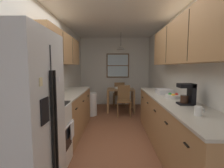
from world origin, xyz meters
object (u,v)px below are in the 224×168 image
object	(u,v)px
table_serving_bowl	(117,88)
mug_by_coffeemaker	(198,111)
stove_range	(45,136)
microwave_over_range	(33,52)
trash_bin	(91,104)
dish_rack	(164,92)
dining_chair_far	(119,93)
coffee_maker	(188,94)
dining_chair_near	(124,99)
dining_table	(121,93)
storage_canister	(56,95)
fruit_bowl	(173,96)
refrigerator	(17,124)

from	to	relation	value
table_serving_bowl	mug_by_coffeemaker	bearing A→B (deg)	-76.59
stove_range	mug_by_coffeemaker	distance (m)	2.04
microwave_over_range	trash_bin	size ratio (longest dim) A/B	0.85
dish_rack	dining_chair_far	bearing A→B (deg)	107.72
coffee_maker	table_serving_bowl	distance (m)	3.23
stove_range	dining_chair_near	xyz separation A→B (m)	(1.27, 2.59, 0.03)
dining_table	mug_by_coffeemaker	bearing A→B (deg)	-78.18
stove_range	coffee_maker	xyz separation A→B (m)	(2.06, 0.13, 0.59)
microwave_over_range	storage_canister	bearing A→B (deg)	77.59
mug_by_coffeemaker	dish_rack	bearing A→B (deg)	87.72
dining_table	fruit_bowl	distance (m)	2.68
dining_table	trash_bin	bearing A→B (deg)	-148.19
coffee_maker	dish_rack	bearing A→B (deg)	93.74
refrigerator	dining_chair_near	size ratio (longest dim) A/B	1.99
dining_chair_far	table_serving_bowl	xyz separation A→B (m)	(-0.08, -0.52, 0.26)
microwave_over_range	dining_chair_far	bearing A→B (deg)	71.18
dining_table	dining_chair_near	world-z (taller)	dining_chair_near
stove_range	dining_table	distance (m)	3.38
storage_canister	mug_by_coffeemaker	distance (m)	2.14
microwave_over_range	mug_by_coffeemaker	world-z (taller)	microwave_over_range
refrigerator	microwave_over_range	size ratio (longest dim) A/B	3.12
dining_table	storage_canister	size ratio (longest dim) A/B	5.44
stove_range	storage_canister	distance (m)	0.71
dining_chair_far	microwave_over_range	bearing A→B (deg)	-108.82
fruit_bowl	stove_range	bearing A→B (deg)	-162.79
refrigerator	mug_by_coffeemaker	world-z (taller)	refrigerator
stove_range	dish_rack	size ratio (longest dim) A/B	3.24
dining_table	dish_rack	xyz separation A→B (m)	(0.81, -2.07, 0.35)
storage_canister	stove_range	bearing A→B (deg)	-89.35
coffee_maker	fruit_bowl	size ratio (longest dim) A/B	1.12
refrigerator	mug_by_coffeemaker	distance (m)	1.92
stove_range	microwave_over_range	bearing A→B (deg)	179.97
refrigerator	table_serving_bowl	size ratio (longest dim) A/B	10.54
coffee_maker	fruit_bowl	distance (m)	0.51
dining_chair_near	dish_rack	xyz separation A→B (m)	(0.73, -1.51, 0.45)
dining_chair_near	mug_by_coffeemaker	bearing A→B (deg)	-77.43
microwave_over_range	coffee_maker	distance (m)	2.25
trash_bin	microwave_over_range	bearing A→B (deg)	-98.91
mug_by_coffeemaker	dish_rack	world-z (taller)	mug_by_coffeemaker
microwave_over_range	dish_rack	bearing A→B (deg)	27.16
dining_chair_near	storage_canister	bearing A→B (deg)	-121.17
coffee_maker	table_serving_bowl	size ratio (longest dim) A/B	1.81
storage_canister	coffee_maker	world-z (taller)	coffee_maker
stove_range	microwave_over_range	world-z (taller)	microwave_over_range
microwave_over_range	dining_table	world-z (taller)	microwave_over_range
fruit_bowl	table_serving_bowl	distance (m)	2.74
refrigerator	dining_chair_far	world-z (taller)	refrigerator
storage_canister	table_serving_bowl	world-z (taller)	storage_canister
coffee_maker	mug_by_coffeemaker	size ratio (longest dim) A/B	2.60
trash_bin	mug_by_coffeemaker	bearing A→B (deg)	-61.43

